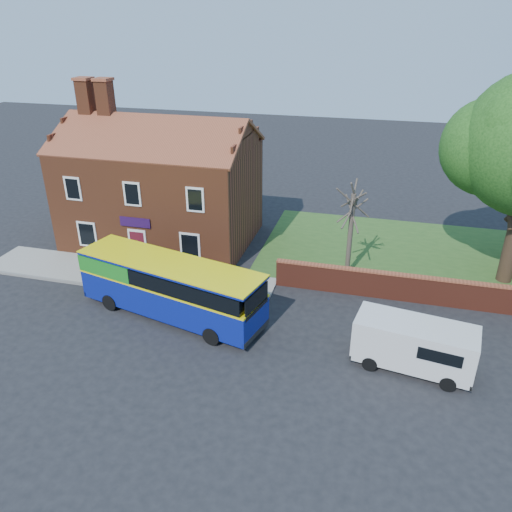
# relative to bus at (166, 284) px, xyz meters

# --- Properties ---
(ground) EXTENTS (120.00, 120.00, 0.00)m
(ground) POSITION_rel_bus_xyz_m (2.86, -2.48, -1.75)
(ground) COLOR black
(ground) RESTS_ON ground
(pavement) EXTENTS (18.00, 3.50, 0.12)m
(pavement) POSITION_rel_bus_xyz_m (-4.14, 3.27, -1.69)
(pavement) COLOR gray
(pavement) RESTS_ON ground
(kerb) EXTENTS (18.00, 0.15, 0.14)m
(kerb) POSITION_rel_bus_xyz_m (-4.14, 1.52, -1.68)
(kerb) COLOR slate
(kerb) RESTS_ON ground
(grass_strip) EXTENTS (26.00, 12.00, 0.04)m
(grass_strip) POSITION_rel_bus_xyz_m (15.86, 10.52, -1.73)
(grass_strip) COLOR #426B28
(grass_strip) RESTS_ON ground
(shop_building) EXTENTS (12.30, 8.13, 10.50)m
(shop_building) POSITION_rel_bus_xyz_m (-4.16, 9.02, 1.67)
(shop_building) COLOR brown
(shop_building) RESTS_ON ground
(boundary_wall) EXTENTS (22.00, 0.38, 1.60)m
(boundary_wall) POSITION_rel_bus_xyz_m (15.86, 4.52, -0.94)
(boundary_wall) COLOR maroon
(boundary_wall) RESTS_ON ground
(bus) EXTENTS (10.42, 4.91, 3.08)m
(bus) POSITION_rel_bus_xyz_m (0.00, 0.00, 0.00)
(bus) COLOR navy
(bus) RESTS_ON ground
(van_near) EXTENTS (5.40, 2.85, 2.26)m
(van_near) POSITION_rel_bus_xyz_m (12.35, -1.38, -0.49)
(van_near) COLOR silver
(van_near) RESTS_ON ground
(bare_tree) EXTENTS (2.10, 2.50, 5.60)m
(bare_tree) POSITION_rel_bus_xyz_m (8.72, 6.82, 1.13)
(bare_tree) COLOR #4C4238
(bare_tree) RESTS_ON ground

